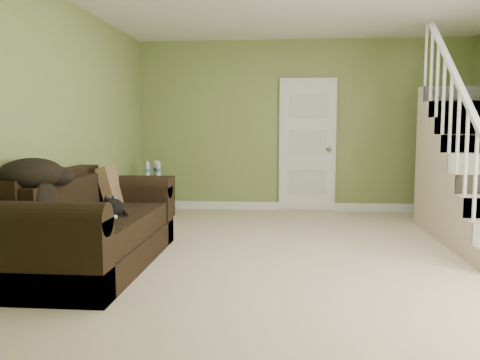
% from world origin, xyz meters
% --- Properties ---
extents(floor, '(5.00, 5.50, 0.01)m').
position_xyz_m(floor, '(0.00, 0.00, 0.00)').
color(floor, tan).
rests_on(floor, ground).
extents(wall_back, '(5.00, 0.04, 2.60)m').
position_xyz_m(wall_back, '(0.00, 2.75, 1.30)').
color(wall_back, olive).
rests_on(wall_back, floor).
extents(wall_front, '(5.00, 0.04, 2.60)m').
position_xyz_m(wall_front, '(0.00, -2.75, 1.30)').
color(wall_front, olive).
rests_on(wall_front, floor).
extents(wall_left, '(0.04, 5.50, 2.60)m').
position_xyz_m(wall_left, '(-2.50, 0.00, 1.30)').
color(wall_left, olive).
rests_on(wall_left, floor).
extents(baseboard_back, '(5.00, 0.04, 0.12)m').
position_xyz_m(baseboard_back, '(0.00, 2.72, 0.06)').
color(baseboard_back, white).
rests_on(baseboard_back, floor).
extents(baseboard_left, '(0.04, 5.50, 0.12)m').
position_xyz_m(baseboard_left, '(-2.47, 0.00, 0.06)').
color(baseboard_left, white).
rests_on(baseboard_left, floor).
extents(door, '(0.86, 0.12, 2.02)m').
position_xyz_m(door, '(0.10, 2.71, 1.01)').
color(door, white).
rests_on(door, floor).
extents(staircase, '(1.00, 2.51, 2.82)m').
position_xyz_m(staircase, '(1.99, 0.97, 0.64)').
color(staircase, tan).
rests_on(staircase, floor).
extents(sofa, '(0.96, 2.22, 0.88)m').
position_xyz_m(sofa, '(-2.02, -0.65, 0.33)').
color(sofa, black).
rests_on(sofa, floor).
extents(side_table, '(0.50, 0.50, 0.81)m').
position_xyz_m(side_table, '(-2.09, 1.90, 0.30)').
color(side_table, black).
rests_on(side_table, floor).
extents(cat, '(0.25, 0.46, 0.22)m').
position_xyz_m(cat, '(-1.78, -0.73, 0.56)').
color(cat, black).
rests_on(cat, sofa).
extents(banana, '(0.09, 0.22, 0.06)m').
position_xyz_m(banana, '(-1.75, -1.20, 0.51)').
color(banana, gold).
rests_on(banana, sofa).
extents(throw_pillow, '(0.24, 0.44, 0.44)m').
position_xyz_m(throw_pillow, '(-2.07, 0.06, 0.67)').
color(throw_pillow, '#503720').
rests_on(throw_pillow, sofa).
extents(throw_blanket, '(0.57, 0.69, 0.26)m').
position_xyz_m(throw_blanket, '(-2.28, -1.19, 0.91)').
color(throw_blanket, black).
rests_on(throw_blanket, sofa).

